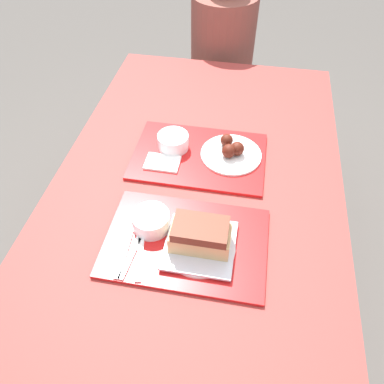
{
  "coord_description": "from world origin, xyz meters",
  "views": [
    {
      "loc": [
        0.13,
        -0.78,
        1.63
      ],
      "look_at": [
        -0.0,
        -0.03,
        0.8
      ],
      "focal_mm": 35.0,
      "sensor_mm": 36.0,
      "label": 1
    }
  ],
  "objects_px": {
    "bowl_coleslaw_far": "(173,141)",
    "bowl_coleslaw_near": "(151,220)",
    "wings_plate_far": "(231,151)",
    "person_seated_across": "(223,44)",
    "tray_near": "(186,242)",
    "tray_far": "(199,156)",
    "brisket_sandwich_plate": "(200,239)"
  },
  "relations": [
    {
      "from": "bowl_coleslaw_far",
      "to": "bowl_coleslaw_near",
      "type": "bearing_deg",
      "value": -88.03
    },
    {
      "from": "wings_plate_far",
      "to": "person_seated_across",
      "type": "height_order",
      "value": "person_seated_across"
    },
    {
      "from": "wings_plate_far",
      "to": "person_seated_across",
      "type": "bearing_deg",
      "value": 98.76
    },
    {
      "from": "tray_near",
      "to": "tray_far",
      "type": "relative_size",
      "value": 1.0
    },
    {
      "from": "brisket_sandwich_plate",
      "to": "wings_plate_far",
      "type": "xyz_separation_m",
      "value": [
        0.04,
        0.39,
        -0.02
      ]
    },
    {
      "from": "tray_near",
      "to": "bowl_coleslaw_far",
      "type": "distance_m",
      "value": 0.4
    },
    {
      "from": "bowl_coleslaw_near",
      "to": "brisket_sandwich_plate",
      "type": "height_order",
      "value": "brisket_sandwich_plate"
    },
    {
      "from": "tray_near",
      "to": "brisket_sandwich_plate",
      "type": "distance_m",
      "value": 0.06
    },
    {
      "from": "bowl_coleslaw_near",
      "to": "brisket_sandwich_plate",
      "type": "relative_size",
      "value": 0.55
    },
    {
      "from": "brisket_sandwich_plate",
      "to": "bowl_coleslaw_near",
      "type": "bearing_deg",
      "value": 162.63
    },
    {
      "from": "tray_near",
      "to": "bowl_coleslaw_near",
      "type": "height_order",
      "value": "bowl_coleslaw_near"
    },
    {
      "from": "brisket_sandwich_plate",
      "to": "tray_far",
      "type": "bearing_deg",
      "value": 99.91
    },
    {
      "from": "bowl_coleslaw_far",
      "to": "wings_plate_far",
      "type": "bearing_deg",
      "value": -0.74
    },
    {
      "from": "brisket_sandwich_plate",
      "to": "person_seated_across",
      "type": "distance_m",
      "value": 1.27
    },
    {
      "from": "wings_plate_far",
      "to": "bowl_coleslaw_near",
      "type": "bearing_deg",
      "value": -118.59
    },
    {
      "from": "tray_near",
      "to": "bowl_coleslaw_far",
      "type": "relative_size",
      "value": 4.21
    },
    {
      "from": "tray_far",
      "to": "person_seated_across",
      "type": "xyz_separation_m",
      "value": [
        -0.03,
        0.89,
        -0.03
      ]
    },
    {
      "from": "bowl_coleslaw_near",
      "to": "brisket_sandwich_plate",
      "type": "bearing_deg",
      "value": -17.37
    },
    {
      "from": "tray_near",
      "to": "bowl_coleslaw_far",
      "type": "height_order",
      "value": "bowl_coleslaw_far"
    },
    {
      "from": "bowl_coleslaw_near",
      "to": "wings_plate_far",
      "type": "bearing_deg",
      "value": 61.41
    },
    {
      "from": "tray_far",
      "to": "wings_plate_far",
      "type": "height_order",
      "value": "wings_plate_far"
    },
    {
      "from": "tray_far",
      "to": "bowl_coleslaw_far",
      "type": "height_order",
      "value": "bowl_coleslaw_far"
    },
    {
      "from": "wings_plate_far",
      "to": "person_seated_across",
      "type": "distance_m",
      "value": 0.88
    },
    {
      "from": "tray_far",
      "to": "bowl_coleslaw_near",
      "type": "xyz_separation_m",
      "value": [
        -0.08,
        -0.33,
        0.04
      ]
    },
    {
      "from": "person_seated_across",
      "to": "tray_far",
      "type": "bearing_deg",
      "value": -88.28
    },
    {
      "from": "tray_far",
      "to": "bowl_coleslaw_far",
      "type": "distance_m",
      "value": 0.1
    },
    {
      "from": "bowl_coleslaw_near",
      "to": "person_seated_across",
      "type": "relative_size",
      "value": 0.14
    },
    {
      "from": "bowl_coleslaw_far",
      "to": "tray_near",
      "type": "bearing_deg",
      "value": -72.85
    },
    {
      "from": "tray_far",
      "to": "bowl_coleslaw_near",
      "type": "bearing_deg",
      "value": -104.15
    },
    {
      "from": "bowl_coleslaw_far",
      "to": "person_seated_across",
      "type": "height_order",
      "value": "person_seated_across"
    },
    {
      "from": "bowl_coleslaw_far",
      "to": "person_seated_across",
      "type": "relative_size",
      "value": 0.14
    },
    {
      "from": "brisket_sandwich_plate",
      "to": "person_seated_across",
      "type": "xyz_separation_m",
      "value": [
        -0.09,
        1.26,
        -0.08
      ]
    }
  ]
}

